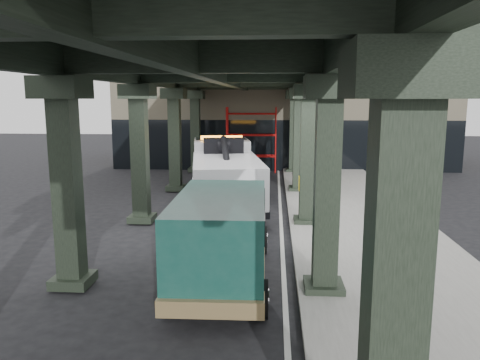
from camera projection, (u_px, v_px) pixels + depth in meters
The scene contains 8 objects.
ground at pixel (229, 241), 15.01m from camera, with size 90.00×90.00×0.00m, color black.
sidewalk at pixel (360, 225), 16.64m from camera, with size 5.00×40.00×0.15m, color gray.
lane_stripe at pixel (281, 225), 16.86m from camera, with size 0.12×38.00×0.01m, color silver.
viaduct at pixel (222, 71), 16.07m from camera, with size 7.40×32.00×6.40m.
building at pixel (283, 106), 33.84m from camera, with size 22.00×10.00×8.00m, color #C6B793.
scaffolding at pixel (251, 138), 29.04m from camera, with size 3.08×0.88×4.00m.
tow_truck at pixel (224, 171), 19.99m from camera, with size 3.84×9.29×2.96m.
towed_van at pixel (222, 236), 11.34m from camera, with size 2.36×5.65×2.27m.
Camera 1 is at (1.41, -14.39, 4.50)m, focal length 35.00 mm.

